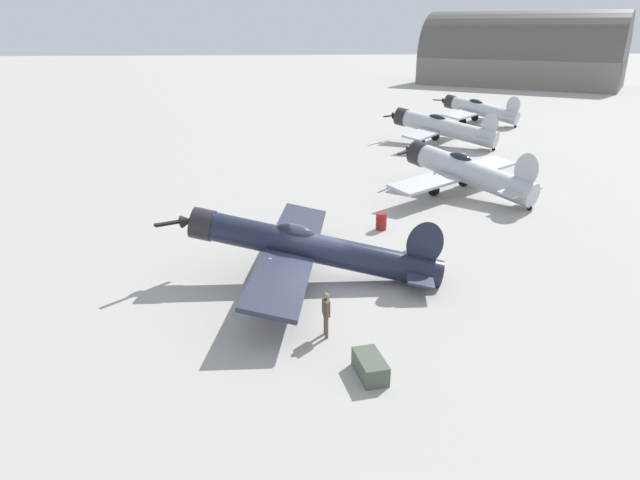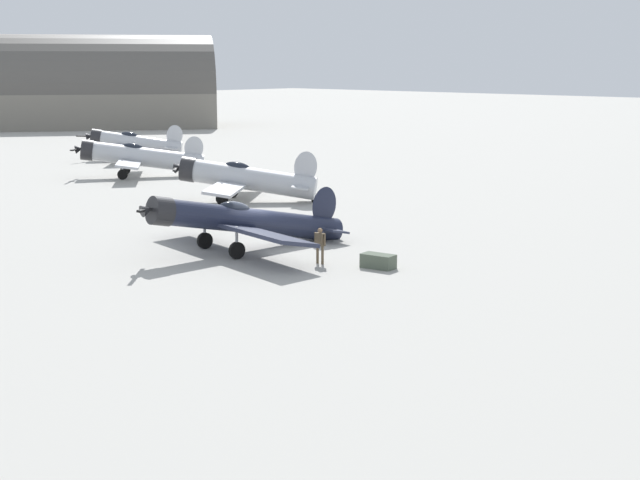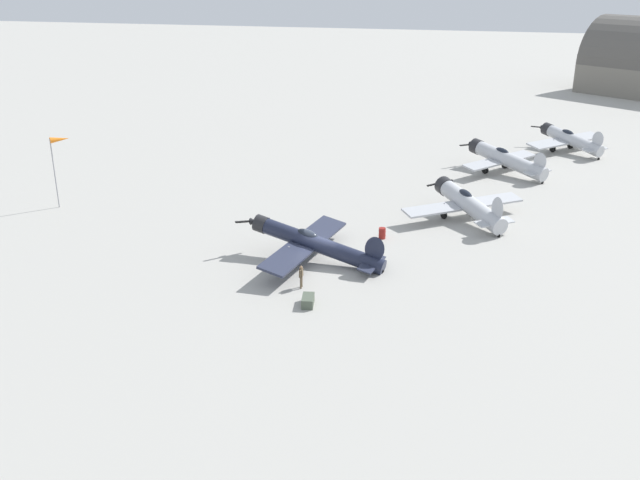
{
  "view_description": "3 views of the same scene",
  "coord_description": "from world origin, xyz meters",
  "views": [
    {
      "loc": [
        -21.93,
        1.85,
        10.15
      ],
      "look_at": [
        0.0,
        0.0,
        1.8
      ],
      "focal_mm": 31.76,
      "sensor_mm": 36.0,
      "label": 1
    },
    {
      "loc": [
        -33.41,
        30.15,
        9.03
      ],
      "look_at": [
        -4.7,
        0.19,
        1.1
      ],
      "focal_mm": 52.5,
      "sensor_mm": 36.0,
      "label": 2
    },
    {
      "loc": [
        -48.04,
        -11.8,
        21.17
      ],
      "look_at": [
        0.0,
        0.0,
        1.8
      ],
      "focal_mm": 39.94,
      "sensor_mm": 36.0,
      "label": 3
    }
  ],
  "objects": [
    {
      "name": "airplane_outer_stand",
      "position": [
        39.57,
        -20.78,
        1.59
      ],
      "size": [
        9.73,
        9.41,
        3.33
      ],
      "rotation": [
        0.0,
        0.0,
        7.09
      ],
      "color": "#B7BABF",
      "rests_on": "ground_plane"
    },
    {
      "name": "fuel_drum",
      "position": [
        6.03,
        -3.77,
        0.45
      ],
      "size": [
        0.6,
        0.6,
        0.91
      ],
      "color": "maroon",
      "rests_on": "ground_plane"
    },
    {
      "name": "airplane_foreground",
      "position": [
        0.09,
        0.54,
        1.45
      ],
      "size": [
        11.84,
        11.94,
        3.27
      ],
      "rotation": [
        0.0,
        0.0,
        7.68
      ],
      "color": "#1E2338",
      "rests_on": "ground_plane"
    },
    {
      "name": "airplane_far_line",
      "position": [
        28.27,
        -13.37,
        1.61
      ],
      "size": [
        9.21,
        9.72,
        3.27
      ],
      "rotation": [
        0.0,
        0.0,
        7.18
      ],
      "color": "#B7BABF",
      "rests_on": "ground_plane"
    },
    {
      "name": "equipment_crate",
      "position": [
        -7.2,
        -0.95,
        0.32
      ],
      "size": [
        1.59,
        1.0,
        0.63
      ],
      "rotation": [
        0.0,
        0.0,
        0.16
      ],
      "color": "#4C5647",
      "rests_on": "ground_plane"
    },
    {
      "name": "windsock_mast",
      "position": [
        7.34,
        26.02,
        5.96
      ],
      "size": [
        1.57,
        1.59,
        6.58
      ],
      "color": "gray",
      "rests_on": "ground_plane"
    },
    {
      "name": "ground_plane",
      "position": [
        0.0,
        0.0,
        0.0
      ],
      "size": [
        400.0,
        400.0,
        0.0
      ],
      "primitive_type": "plane",
      "color": "#A8A59E"
    },
    {
      "name": "airplane_mid_apron",
      "position": [
        12.26,
        -10.24,
        1.54
      ],
      "size": [
        9.28,
        10.32,
        3.43
      ],
      "rotation": [
        0.0,
        0.0,
        6.94
      ],
      "color": "#B7BABF",
      "rests_on": "ground_plane"
    },
    {
      "name": "ground_crew_mechanic",
      "position": [
        -4.7,
        0.19,
        1.0
      ],
      "size": [
        0.64,
        0.25,
        1.66
      ],
      "rotation": [
        0.0,
        0.0,
        4.77
      ],
      "color": "brown",
      "rests_on": "ground_plane"
    }
  ]
}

